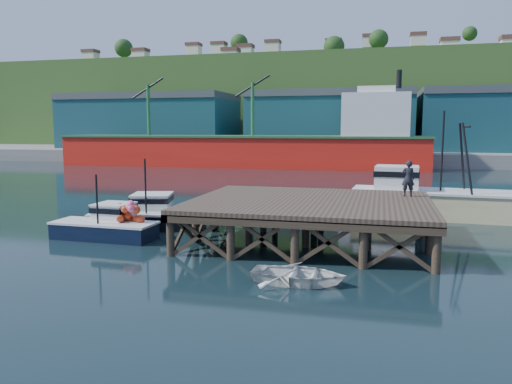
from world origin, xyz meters
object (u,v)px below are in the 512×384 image
(boat_navy, at_px, (107,225))
(dockworker, at_px, (408,178))
(dinghy, at_px, (298,274))
(boat_black, at_px, (150,215))
(trawler, at_px, (429,196))

(boat_navy, height_order, dockworker, dockworker)
(boat_navy, relative_size, dockworker, 2.89)
(boat_navy, distance_m, dinghy, 12.29)
(boat_navy, distance_m, dockworker, 16.20)
(boat_black, xyz_separation_m, trawler, (16.11, 7.55, 0.66))
(boat_navy, bearing_deg, trawler, 34.40)
(dinghy, relative_size, dockworker, 1.84)
(trawler, distance_m, dockworker, 6.56)
(boat_black, relative_size, dockworker, 3.63)
(dinghy, bearing_deg, dockworker, -21.73)
(boat_black, height_order, dinghy, boat_black)
(boat_black, bearing_deg, dinghy, -54.65)
(trawler, relative_size, dinghy, 2.95)
(boat_navy, relative_size, dinghy, 1.57)
(boat_black, distance_m, dockworker, 14.71)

